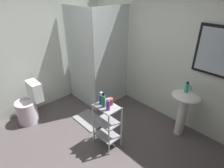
# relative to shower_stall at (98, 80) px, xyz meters

# --- Properties ---
(ground_plane) EXTENTS (4.20, 4.20, 0.02)m
(ground_plane) POSITION_rel_shower_stall_xyz_m (1.20, -1.23, -0.47)
(ground_plane) COLOR #554C4C
(wall_back) EXTENTS (4.20, 0.14, 2.50)m
(wall_back) POSITION_rel_shower_stall_xyz_m (1.21, 0.62, 0.79)
(wall_back) COLOR silver
(wall_back) RESTS_ON ground_plane
(wall_left) EXTENTS (0.10, 4.20, 2.50)m
(wall_left) POSITION_rel_shower_stall_xyz_m (-0.65, -1.23, 0.79)
(wall_left) COLOR silver
(wall_left) RESTS_ON ground_plane
(shower_stall) EXTENTS (0.92, 0.92, 2.00)m
(shower_stall) POSITION_rel_shower_stall_xyz_m (0.00, 0.00, 0.00)
(shower_stall) COLOR white
(shower_stall) RESTS_ON ground_plane
(pedestal_sink) EXTENTS (0.46, 0.37, 0.81)m
(pedestal_sink) POSITION_rel_shower_stall_xyz_m (1.85, 0.29, 0.12)
(pedestal_sink) COLOR white
(pedestal_sink) RESTS_ON ground_plane
(sink_faucet) EXTENTS (0.03, 0.03, 0.10)m
(sink_faucet) POSITION_rel_shower_stall_xyz_m (1.85, 0.41, 0.40)
(sink_faucet) COLOR silver
(sink_faucet) RESTS_ON pedestal_sink
(toilet) EXTENTS (0.37, 0.49, 0.76)m
(toilet) POSITION_rel_shower_stall_xyz_m (-0.28, -1.43, -0.15)
(toilet) COLOR white
(toilet) RESTS_ON ground_plane
(storage_cart) EXTENTS (0.38, 0.28, 0.74)m
(storage_cart) POSITION_rel_shower_stall_xyz_m (1.18, -0.78, -0.03)
(storage_cart) COLOR silver
(storage_cart) RESTS_ON ground_plane
(hand_soap_bottle) EXTENTS (0.06, 0.06, 0.18)m
(hand_soap_bottle) POSITION_rel_shower_stall_xyz_m (1.82, 0.33, 0.42)
(hand_soap_bottle) COLOR #2DBC99
(hand_soap_bottle) RESTS_ON pedestal_sink
(body_wash_bottle_green) EXTENTS (0.06, 0.06, 0.24)m
(body_wash_bottle_green) POSITION_rel_shower_stall_xyz_m (1.16, -0.83, 0.38)
(body_wash_bottle_green) COLOR #2E9660
(body_wash_bottle_green) RESTS_ON storage_cart
(shampoo_bottle_blue) EXTENTS (0.08, 0.08, 0.19)m
(shampoo_bottle_blue) POSITION_rel_shower_stall_xyz_m (1.07, -0.79, 0.36)
(shampoo_bottle_blue) COLOR #344DB3
(shampoo_bottle_blue) RESTS_ON storage_cart
(conditioner_bottle_purple) EXTENTS (0.06, 0.06, 0.19)m
(conditioner_bottle_purple) POSITION_rel_shower_stall_xyz_m (1.25, -0.83, 0.36)
(conditioner_bottle_purple) COLOR purple
(conditioner_bottle_purple) RESTS_ON storage_cart
(rinse_cup) EXTENTS (0.08, 0.08, 0.10)m
(rinse_cup) POSITION_rel_shower_stall_xyz_m (1.18, -0.71, 0.33)
(rinse_cup) COLOR #B24742
(rinse_cup) RESTS_ON storage_cart
(bath_mat) EXTENTS (0.60, 0.40, 0.02)m
(bath_mat) POSITION_rel_shower_stall_xyz_m (0.50, -0.63, -0.45)
(bath_mat) COLOR gray
(bath_mat) RESTS_ON ground_plane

